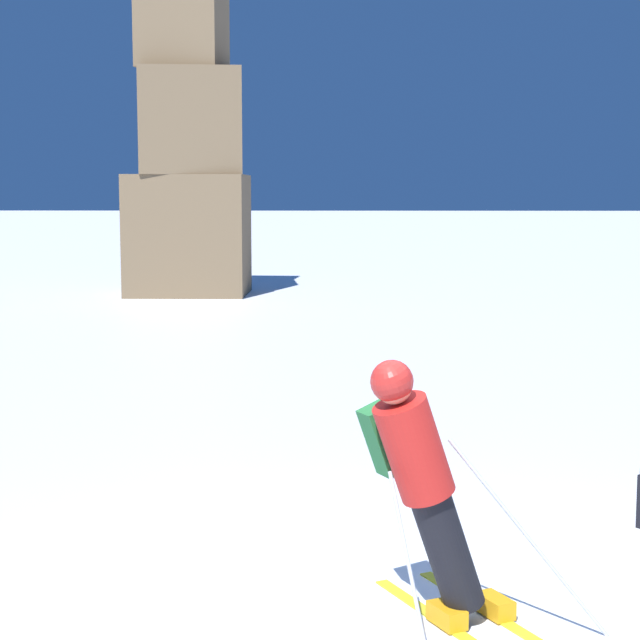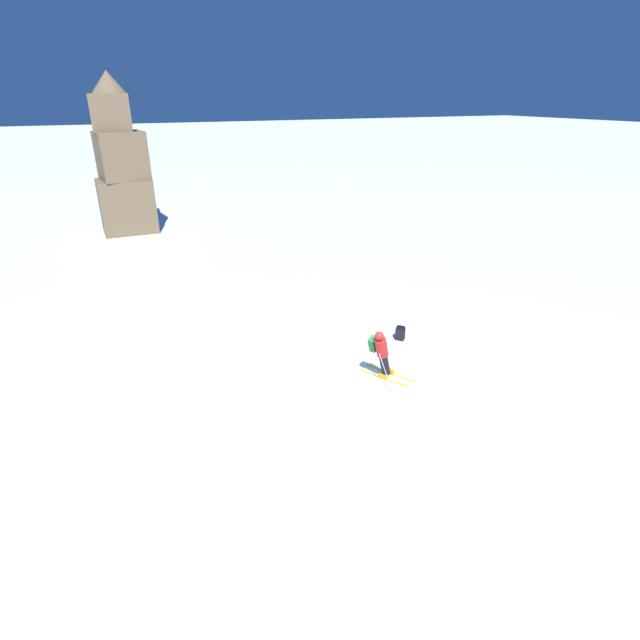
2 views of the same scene
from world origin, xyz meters
name	(u,v)px [view 2 (image 2 of 2)]	position (x,y,z in m)	size (l,w,h in m)	color
ground_plane	(378,378)	(0.00, 0.00, 0.00)	(300.00, 300.00, 0.00)	white
skier	(382,352)	(-0.02, -0.14, 0.96)	(1.56, 1.72, 1.76)	yellow
rock_pillar	(122,169)	(-4.68, 21.70, 3.78)	(3.10, 2.72, 9.01)	brown
spare_backpack	(400,333)	(2.04, 1.90, 0.24)	(0.36, 0.37, 0.50)	black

